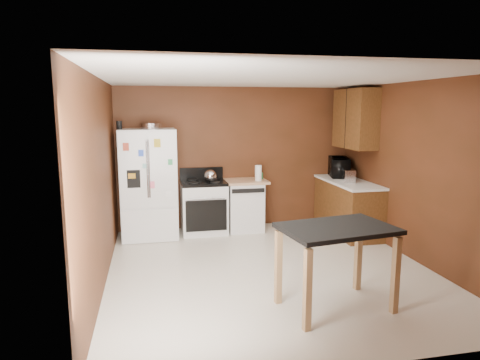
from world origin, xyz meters
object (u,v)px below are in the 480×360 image
object	(u,v)px
roasting_pan	(151,126)
refrigerator	(149,184)
gas_range	(204,206)
pen_cup	(119,125)
kettle	(210,176)
green_canister	(260,176)
paper_towel	(258,173)
toaster	(349,176)
dishwasher	(244,205)
island	(337,240)
microwave	(339,168)

from	to	relation	value
roasting_pan	refrigerator	distance (m)	0.95
gas_range	pen_cup	bearing A→B (deg)	-174.45
kettle	green_canister	world-z (taller)	kettle
paper_towel	refrigerator	xyz separation A→B (m)	(-1.85, 0.02, -0.12)
paper_towel	toaster	xyz separation A→B (m)	(1.46, -0.48, -0.02)
toaster	dishwasher	xyz separation A→B (m)	(-1.68, 0.58, -0.55)
kettle	toaster	xyz separation A→B (m)	(2.30, -0.45, -0.00)
roasting_pan	pen_cup	bearing A→B (deg)	-167.29
island	dishwasher	bearing A→B (deg)	95.53
microwave	refrigerator	xyz separation A→B (m)	(-3.39, -0.06, -0.16)
gas_range	dishwasher	distance (m)	0.72
microwave	refrigerator	distance (m)	3.39
microwave	dishwasher	world-z (taller)	microwave
microwave	gas_range	distance (m)	2.55
green_canister	gas_range	distance (m)	1.14
refrigerator	island	distance (m)	3.63
gas_range	paper_towel	bearing A→B (deg)	-4.86
refrigerator	toaster	bearing A→B (deg)	-8.57
kettle	refrigerator	xyz separation A→B (m)	(-1.01, 0.05, -0.11)
pen_cup	microwave	world-z (taller)	pen_cup
pen_cup	toaster	world-z (taller)	pen_cup
pen_cup	island	xyz separation A→B (m)	(2.36, -2.99, -1.10)
toaster	green_canister	bearing A→B (deg)	171.56
roasting_pan	gas_range	distance (m)	1.62
kettle	microwave	size ratio (longest dim) A/B	0.37
microwave	dishwasher	size ratio (longest dim) A/B	0.65
refrigerator	green_canister	bearing A→B (deg)	4.66
paper_towel	toaster	distance (m)	1.53
gas_range	microwave	bearing A→B (deg)	0.04
roasting_pan	pen_cup	distance (m)	0.51
toaster	gas_range	bearing A→B (deg)	-176.05
roasting_pan	paper_towel	world-z (taller)	roasting_pan
pen_cup	toaster	bearing A→B (deg)	-6.56
roasting_pan	paper_towel	size ratio (longest dim) A/B	1.38
kettle	toaster	bearing A→B (deg)	-11.10
toaster	island	xyz separation A→B (m)	(-1.38, -2.56, -0.24)
pen_cup	green_canister	xyz separation A→B (m)	(2.36, 0.23, -0.92)
pen_cup	paper_towel	world-z (taller)	pen_cup
refrigerator	gas_range	size ratio (longest dim) A/B	1.64
roasting_pan	island	distance (m)	3.78
roasting_pan	dishwasher	distance (m)	2.09
paper_towel	microwave	size ratio (longest dim) A/B	0.46
pen_cup	kettle	distance (m)	1.68
green_canister	toaster	size ratio (longest dim) A/B	0.38
paper_towel	dishwasher	bearing A→B (deg)	154.97
pen_cup	refrigerator	distance (m)	1.06
microwave	dishwasher	xyz separation A→B (m)	(-1.76, 0.02, -0.61)
roasting_pan	green_canister	world-z (taller)	roasting_pan
kettle	paper_towel	bearing A→B (deg)	1.96
kettle	dishwasher	bearing A→B (deg)	12.22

